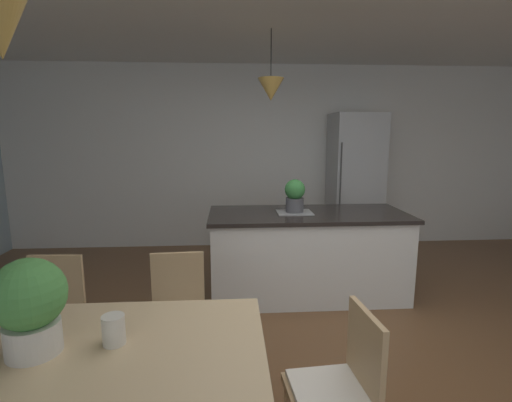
{
  "coord_description": "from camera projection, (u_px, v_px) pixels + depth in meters",
  "views": [
    {
      "loc": [
        -0.74,
        -2.51,
        1.72
      ],
      "look_at": [
        -0.54,
        0.49,
        1.18
      ],
      "focal_mm": 26.63,
      "sensor_mm": 36.0,
      "label": 1
    }
  ],
  "objects": [
    {
      "name": "pendant_over_island_main",
      "position": [
        271.0,
        89.0,
        3.7
      ],
      "size": [
        0.26,
        0.26,
        0.67
      ],
      "color": "black"
    },
    {
      "name": "refrigerator",
      "position": [
        355.0,
        183.0,
        5.52
      ],
      "size": [
        0.7,
        0.67,
        1.99
      ],
      "color": "#B2B5B7",
      "rests_on": "ground_plane"
    },
    {
      "name": "chair_far_left",
      "position": [
        50.0,
        316.0,
        2.62
      ],
      "size": [
        0.42,
        0.42,
        0.87
      ],
      "color": "tan",
      "rests_on": "ground_plane"
    },
    {
      "name": "wall_back_kitchen",
      "position": [
        279.0,
        157.0,
        5.78
      ],
      "size": [
        10.0,
        0.12,
        2.7
      ],
      "primitive_type": "cube",
      "color": "white",
      "rests_on": "ground_plane"
    },
    {
      "name": "potted_plant_on_island",
      "position": [
        295.0,
        195.0,
        3.91
      ],
      "size": [
        0.21,
        0.21,
        0.35
      ],
      "color": "#4C4C51",
      "rests_on": "kitchen_island"
    },
    {
      "name": "potted_plant_on_table",
      "position": [
        30.0,
        303.0,
        1.69
      ],
      "size": [
        0.32,
        0.32,
        0.45
      ],
      "color": "beige",
      "rests_on": "dining_table"
    },
    {
      "name": "vase_on_dining_table",
      "position": [
        114.0,
        330.0,
        1.8
      ],
      "size": [
        0.11,
        0.11,
        0.14
      ],
      "color": "silver",
      "rests_on": "dining_table"
    },
    {
      "name": "chair_far_right",
      "position": [
        178.0,
        312.0,
        2.68
      ],
      "size": [
        0.42,
        0.42,
        0.87
      ],
      "color": "tan",
      "rests_on": "ground_plane"
    },
    {
      "name": "chair_kitchen_end",
      "position": [
        339.0,
        388.0,
        1.88
      ],
      "size": [
        0.43,
        0.43,
        0.87
      ],
      "color": "tan",
      "rests_on": "ground_plane"
    },
    {
      "name": "ground_plane",
      "position": [
        333.0,
        370.0,
        2.82
      ],
      "size": [
        10.0,
        8.4,
        0.04
      ],
      "primitive_type": "cube",
      "color": "brown"
    },
    {
      "name": "kitchen_island",
      "position": [
        307.0,
        253.0,
        4.03
      ],
      "size": [
        2.05,
        0.89,
        0.91
      ],
      "color": "silver",
      "rests_on": "ground_plane"
    },
    {
      "name": "dining_table",
      "position": [
        55.0,
        364.0,
        1.75
      ],
      "size": [
        1.95,
        1.01,
        0.73
      ],
      "color": "#D1B284",
      "rests_on": "ground_plane"
    }
  ]
}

